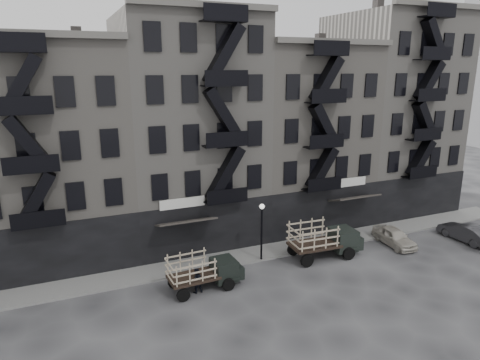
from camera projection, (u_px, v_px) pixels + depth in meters
name	position (u px, v px, depth m)	size (l,w,h in m)	color
ground	(236.00, 286.00, 27.03)	(140.00, 140.00, 0.00)	#38383A
sidewalk	(216.00, 261.00, 30.35)	(55.00, 2.50, 0.15)	slate
building_midwest	(52.00, 153.00, 30.05)	(10.00, 11.35, 16.20)	gray
building_center	(188.00, 131.00, 33.57)	(10.00, 11.35, 18.20)	gray
building_mideast	(298.00, 136.00, 37.61)	(10.00, 11.35, 16.20)	gray
building_east	(389.00, 114.00, 41.00)	(10.00, 11.35, 19.20)	gray
lamp_post	(262.00, 224.00, 29.76)	(0.36, 0.36, 4.28)	black
stake_truck_west	(203.00, 269.00, 26.36)	(4.77, 2.15, 2.35)	black
stake_truck_east	(324.00, 237.00, 30.72)	(5.51, 2.50, 2.71)	black
car_east	(394.00, 237.00, 33.07)	(1.62, 4.03, 1.37)	#B5AFA3
car_far	(465.00, 232.00, 33.85)	(1.51, 4.32, 1.42)	#272729
pedestrian_mid	(196.00, 281.00, 26.06)	(0.77, 0.60, 1.59)	black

